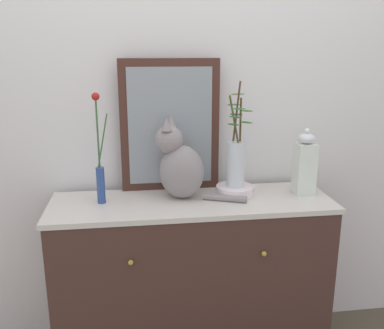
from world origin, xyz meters
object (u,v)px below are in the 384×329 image
at_px(vase_glass_clear, 236,160).
at_px(cat_sitting, 180,165).
at_px(jar_lidded_porcelain, 305,164).
at_px(vase_slim_green, 100,169).
at_px(sideboard, 192,281).
at_px(bowl_porcelain, 235,191).
at_px(mirror_leaning, 170,126).

bearing_deg(vase_glass_clear, cat_sitting, 178.40).
height_order(cat_sitting, jar_lidded_porcelain, cat_sitting).
height_order(vase_glass_clear, jar_lidded_porcelain, vase_glass_clear).
bearing_deg(vase_slim_green, sideboard, -3.52).
height_order(cat_sitting, vase_slim_green, vase_slim_green).
relative_size(cat_sitting, jar_lidded_porcelain, 1.31).
bearing_deg(bowl_porcelain, vase_slim_green, -178.66).
relative_size(mirror_leaning, vase_glass_clear, 1.30).
relative_size(vase_glass_clear, jar_lidded_porcelain, 1.54).
relative_size(cat_sitting, bowl_porcelain, 2.34).
xyz_separation_m(mirror_leaning, vase_glass_clear, (0.31, -0.15, -0.15)).
height_order(sideboard, vase_slim_green, vase_slim_green).
xyz_separation_m(vase_glass_clear, jar_lidded_porcelain, (0.35, -0.01, -0.03)).
xyz_separation_m(vase_slim_green, vase_glass_clear, (0.65, 0.01, 0.02)).
bearing_deg(bowl_porcelain, vase_glass_clear, -70.46).
xyz_separation_m(cat_sitting, jar_lidded_porcelain, (0.62, -0.02, -0.02)).
xyz_separation_m(sideboard, vase_glass_clear, (0.22, 0.04, 0.62)).
height_order(sideboard, bowl_porcelain, bowl_porcelain).
height_order(sideboard, jar_lidded_porcelain, jar_lidded_porcelain).
bearing_deg(sideboard, cat_sitting, 138.03).
bearing_deg(jar_lidded_porcelain, sideboard, -177.25).
bearing_deg(mirror_leaning, bowl_porcelain, -26.07).
relative_size(sideboard, bowl_porcelain, 7.30).
height_order(mirror_leaning, vase_slim_green, mirror_leaning).
xyz_separation_m(vase_slim_green, bowl_porcelain, (0.65, 0.02, -0.14)).
bearing_deg(cat_sitting, mirror_leaning, 102.31).
bearing_deg(cat_sitting, vase_slim_green, -176.62).
distance_m(sideboard, cat_sitting, 0.61).
distance_m(mirror_leaning, cat_sitting, 0.22).
distance_m(mirror_leaning, vase_slim_green, 0.42).
distance_m(sideboard, vase_slim_green, 0.74).
bearing_deg(cat_sitting, bowl_porcelain, -1.44).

